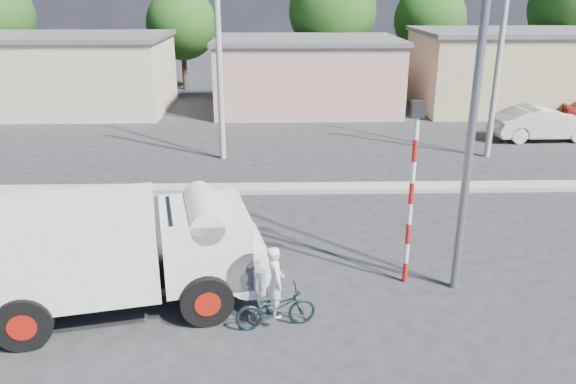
{
  "coord_description": "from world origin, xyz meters",
  "views": [
    {
      "loc": [
        0.1,
        -10.32,
        6.61
      ],
      "look_at": [
        0.48,
        4.28,
        1.3
      ],
      "focal_mm": 35.0,
      "sensor_mm": 36.0,
      "label": 1
    }
  ],
  "objects_px": {
    "car_cream": "(543,123)",
    "traffic_pole": "(413,179)",
    "truck": "(126,250)",
    "streetlight": "(470,74)",
    "bicycle": "(276,308)",
    "cyclist": "(275,294)"
  },
  "relations": [
    {
      "from": "cyclist",
      "to": "streetlight",
      "type": "bearing_deg",
      "value": -81.09
    },
    {
      "from": "truck",
      "to": "car_cream",
      "type": "height_order",
      "value": "truck"
    },
    {
      "from": "truck",
      "to": "traffic_pole",
      "type": "relative_size",
      "value": 1.46
    },
    {
      "from": "bicycle",
      "to": "car_cream",
      "type": "height_order",
      "value": "car_cream"
    },
    {
      "from": "cyclist",
      "to": "car_cream",
      "type": "xyz_separation_m",
      "value": [
        12.4,
        14.99,
        0.01
      ]
    },
    {
      "from": "truck",
      "to": "streetlight",
      "type": "distance_m",
      "value": 8.07
    },
    {
      "from": "bicycle",
      "to": "streetlight",
      "type": "height_order",
      "value": "streetlight"
    },
    {
      "from": "streetlight",
      "to": "truck",
      "type": "bearing_deg",
      "value": -174.64
    },
    {
      "from": "traffic_pole",
      "to": "car_cream",
      "type": "bearing_deg",
      "value": 54.77
    },
    {
      "from": "truck",
      "to": "car_cream",
      "type": "relative_size",
      "value": 1.36
    },
    {
      "from": "car_cream",
      "to": "streetlight",
      "type": "bearing_deg",
      "value": 145.05
    },
    {
      "from": "bicycle",
      "to": "streetlight",
      "type": "distance_m",
      "value": 6.25
    },
    {
      "from": "truck",
      "to": "traffic_pole",
      "type": "xyz_separation_m",
      "value": [
        6.26,
        0.98,
        1.21
      ]
    },
    {
      "from": "cyclist",
      "to": "car_cream",
      "type": "height_order",
      "value": "car_cream"
    },
    {
      "from": "car_cream",
      "to": "traffic_pole",
      "type": "distance_m",
      "value": 16.23
    },
    {
      "from": "truck",
      "to": "cyclist",
      "type": "relative_size",
      "value": 4.2
    },
    {
      "from": "car_cream",
      "to": "traffic_pole",
      "type": "height_order",
      "value": "traffic_pole"
    },
    {
      "from": "car_cream",
      "to": "traffic_pole",
      "type": "xyz_separation_m",
      "value": [
        -9.3,
        -13.18,
        1.82
      ]
    },
    {
      "from": "bicycle",
      "to": "cyclist",
      "type": "height_order",
      "value": "cyclist"
    },
    {
      "from": "cyclist",
      "to": "streetlight",
      "type": "xyz_separation_m",
      "value": [
        4.04,
        1.52,
        4.21
      ]
    },
    {
      "from": "car_cream",
      "to": "traffic_pole",
      "type": "relative_size",
      "value": 1.07
    },
    {
      "from": "bicycle",
      "to": "cyclist",
      "type": "xyz_separation_m",
      "value": [
        -0.0,
        0.0,
        0.32
      ]
    }
  ]
}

